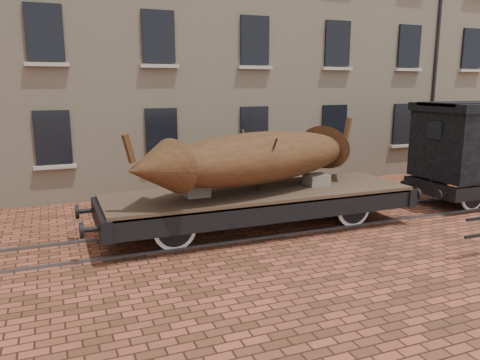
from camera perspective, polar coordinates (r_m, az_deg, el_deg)
name	(u,v)px	position (r m, az deg, el deg)	size (l,w,h in m)	color
ground	(293,225)	(13.14, 6.45, -5.51)	(90.00, 90.00, 0.00)	#4D2C1B
warehouse_cream	(250,15)	(23.09, 1.29, 19.43)	(40.00, 10.19, 14.00)	beige
rail_track	(293,224)	(13.13, 6.46, -5.38)	(30.00, 1.52, 0.06)	#59595E
flatcar_wagon	(260,198)	(12.47, 2.40, -2.24)	(9.23, 2.50, 1.39)	#422F1F
iron_boat	(258,157)	(12.23, 2.25, 2.81)	(7.45, 3.91, 1.77)	#55341C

